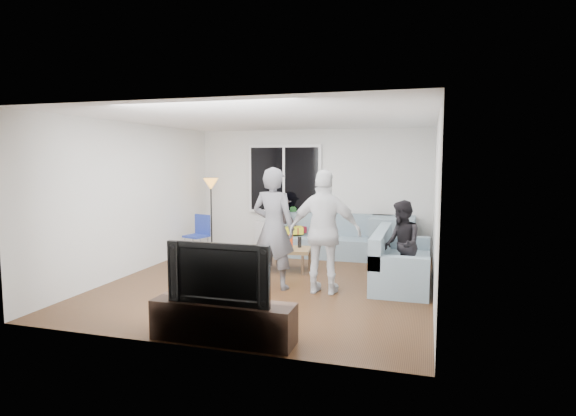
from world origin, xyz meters
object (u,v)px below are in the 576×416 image
(sofa_back_section, at_px, (333,236))
(player_left, at_px, (274,228))
(side_chair, at_px, (196,237))
(coffee_table, at_px, (279,259))
(television, at_px, (222,272))
(spectator_back, at_px, (280,224))
(tv_console, at_px, (223,321))
(spectator_right, at_px, (401,245))
(floor_lamp, at_px, (211,215))
(sofa_right_section, at_px, (402,257))
(player_right, at_px, (325,232))

(sofa_back_section, xyz_separation_m, player_left, (-0.41, -2.59, 0.51))
(sofa_back_section, distance_m, side_chair, 2.75)
(coffee_table, distance_m, television, 3.41)
(spectator_back, relative_size, tv_console, 0.78)
(sofa_back_section, bearing_deg, spectator_right, -54.18)
(coffee_table, distance_m, floor_lamp, 2.35)
(sofa_right_section, height_order, player_left, player_left)
(sofa_right_section, relative_size, player_right, 1.09)
(side_chair, xyz_separation_m, player_right, (3.00, -1.73, 0.49))
(sofa_right_section, bearing_deg, player_left, 114.03)
(spectator_right, bearing_deg, side_chair, -121.82)
(sofa_right_section, height_order, spectator_back, spectator_back)
(sofa_right_section, xyz_separation_m, spectator_back, (-2.59, 1.78, 0.20))
(sofa_right_section, bearing_deg, tv_console, 150.06)
(player_left, height_order, television, player_left)
(sofa_back_section, height_order, player_left, player_left)
(sofa_right_section, xyz_separation_m, spectator_right, (0.00, -0.28, 0.26))
(player_right, bearing_deg, player_left, -2.30)
(side_chair, xyz_separation_m, tv_console, (2.33, -3.88, -0.21))
(sofa_back_section, relative_size, side_chair, 2.67)
(player_right, relative_size, television, 1.58)
(sofa_right_section, distance_m, player_right, 1.47)
(side_chair, xyz_separation_m, spectator_right, (4.07, -1.14, 0.25))
(player_left, relative_size, spectator_right, 1.37)
(floor_lamp, height_order, tv_console, floor_lamp)
(sofa_back_section, xyz_separation_m, television, (-0.27, -4.77, 0.35))
(player_right, bearing_deg, television, 73.26)
(sofa_back_section, bearing_deg, sofa_right_section, -50.04)
(coffee_table, relative_size, tv_console, 0.69)
(sofa_right_section, bearing_deg, spectator_back, 55.54)
(sofa_right_section, xyz_separation_m, television, (-1.74, -3.02, 0.35))
(player_left, height_order, tv_console, player_left)
(floor_lamp, relative_size, tv_console, 0.97)
(sofa_back_section, xyz_separation_m, floor_lamp, (-2.60, -0.20, 0.36))
(television, bearing_deg, spectator_back, 100.07)
(sofa_back_section, bearing_deg, side_chair, -161.05)
(side_chair, bearing_deg, floor_lamp, 108.06)
(floor_lamp, bearing_deg, coffee_table, -32.82)
(spectator_back, bearing_deg, spectator_right, -45.38)
(floor_lamp, distance_m, spectator_back, 1.50)
(floor_lamp, bearing_deg, television, -63.00)
(coffee_table, distance_m, player_right, 1.77)
(television, bearing_deg, sofa_right_section, 60.06)
(sofa_back_section, relative_size, floor_lamp, 1.47)
(coffee_table, height_order, player_left, player_left)
(side_chair, relative_size, floor_lamp, 0.55)
(spectator_right, relative_size, tv_console, 0.85)
(coffee_table, height_order, television, television)
(side_chair, height_order, floor_lamp, floor_lamp)
(player_right, bearing_deg, spectator_right, -150.33)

